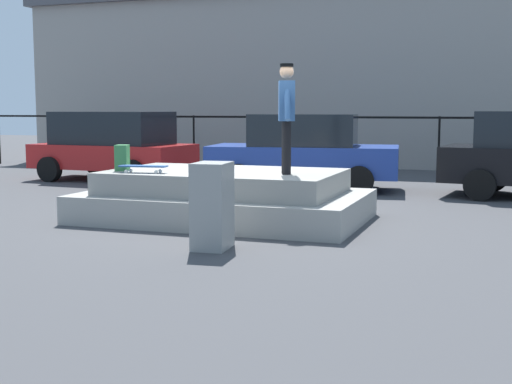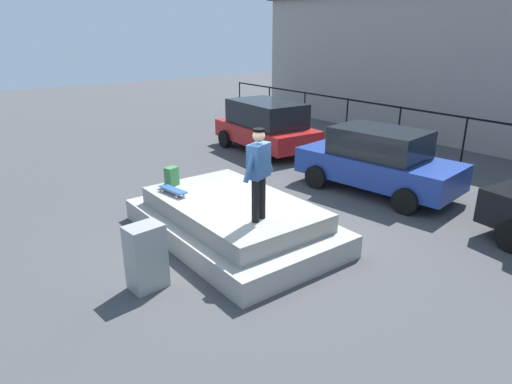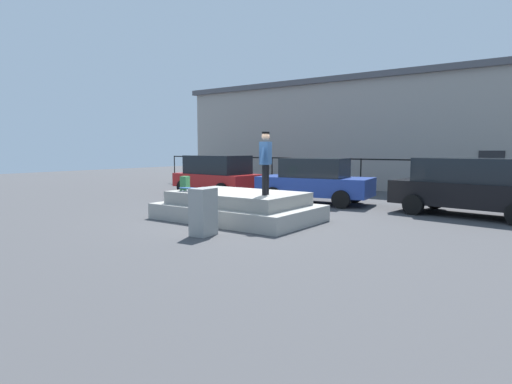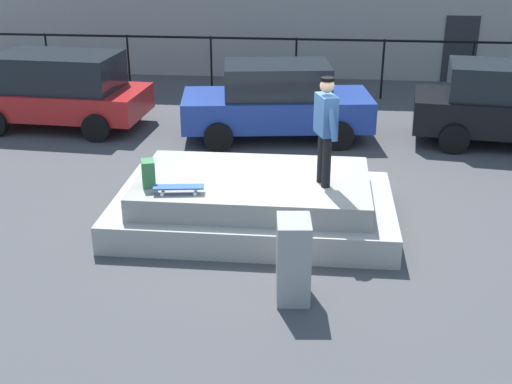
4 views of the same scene
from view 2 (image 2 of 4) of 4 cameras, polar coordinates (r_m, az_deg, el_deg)
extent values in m
plane|color=#424244|center=(9.45, -1.60, -6.15)|extent=(60.00, 60.00, 0.00)
cube|color=#9E9B93|center=(9.55, -2.93, -4.35)|extent=(4.59, 2.83, 0.46)
cube|color=gray|center=(9.39, -2.97, -2.06)|extent=(3.77, 2.32, 0.37)
cylinder|color=black|center=(8.30, 0.74, -0.64)|extent=(0.14, 0.14, 0.83)
cylinder|color=black|center=(8.12, -0.08, -1.10)|extent=(0.14, 0.14, 0.83)
cube|color=#33598C|center=(7.98, 0.35, 4.00)|extent=(0.38, 0.51, 0.62)
cylinder|color=#33598C|center=(8.21, 1.39, 4.36)|extent=(0.21, 0.38, 0.59)
cylinder|color=#33598C|center=(7.76, -0.76, 3.42)|extent=(0.21, 0.38, 0.59)
sphere|color=tan|center=(7.87, 0.35, 7.16)|extent=(0.22, 0.22, 0.22)
cylinder|color=black|center=(7.85, 0.36, 7.87)|extent=(0.27, 0.27, 0.05)
cube|color=#264C8C|center=(9.77, -10.50, 0.34)|extent=(0.80, 0.31, 0.02)
cylinder|color=silver|center=(10.05, -10.85, 0.38)|extent=(0.06, 0.04, 0.06)
cylinder|color=silver|center=(9.94, -11.79, 0.10)|extent=(0.06, 0.04, 0.06)
cylinder|color=silver|center=(9.66, -9.12, -0.32)|extent=(0.06, 0.04, 0.06)
cylinder|color=silver|center=(9.55, -10.07, -0.62)|extent=(0.06, 0.04, 0.06)
cube|color=#33723F|center=(10.30, -10.66, 1.97)|extent=(0.27, 0.33, 0.43)
cube|color=#B21E1E|center=(16.27, 1.29, 7.45)|extent=(4.14, 2.20, 0.62)
cube|color=black|center=(16.13, 1.31, 9.97)|extent=(2.92, 1.89, 0.83)
cylinder|color=black|center=(17.90, 1.59, 7.59)|extent=(0.65, 0.26, 0.64)
cylinder|color=black|center=(16.85, -3.96, 6.76)|extent=(0.65, 0.26, 0.64)
cylinder|color=black|center=(15.98, 6.81, 5.94)|extent=(0.65, 0.26, 0.64)
cylinder|color=black|center=(14.80, 0.91, 4.94)|extent=(0.65, 0.26, 0.64)
cube|color=navy|center=(12.46, 15.15, 2.98)|extent=(4.46, 2.36, 0.69)
cube|color=black|center=(12.28, 15.44, 6.11)|extent=(2.54, 1.88, 0.71)
cylinder|color=black|center=(13.96, 12.26, 3.55)|extent=(0.66, 0.31, 0.64)
cylinder|color=black|center=(12.51, 7.67, 1.92)|extent=(0.66, 0.31, 0.64)
cylinder|color=black|center=(12.82, 22.16, 1.03)|extent=(0.66, 0.31, 0.64)
cylinder|color=black|center=(11.22, 18.42, -1.10)|extent=(0.66, 0.31, 0.64)
cube|color=gray|center=(7.81, -13.78, -8.02)|extent=(0.50, 0.64, 1.15)
cylinder|color=black|center=(23.42, -2.09, 11.79)|extent=(0.06, 0.06, 1.65)
cylinder|color=black|center=(21.53, 1.70, 11.07)|extent=(0.06, 0.06, 1.65)
cylinder|color=black|center=(19.76, 6.16, 10.15)|extent=(0.06, 0.06, 1.65)
cylinder|color=black|center=(18.12, 11.43, 8.99)|extent=(0.06, 0.06, 1.65)
cylinder|color=black|center=(16.68, 17.64, 7.51)|extent=(0.06, 0.06, 1.65)
cylinder|color=black|center=(15.47, 24.86, 5.68)|extent=(0.06, 0.06, 1.65)
cube|color=black|center=(15.32, 25.29, 8.51)|extent=(24.00, 0.04, 0.06)
camera|label=1|loc=(6.81, -93.56, -22.56)|focal=48.84mm
camera|label=3|loc=(5.35, -125.59, -35.69)|focal=30.06mm
camera|label=4|loc=(8.07, -80.15, 8.30)|focal=46.95mm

